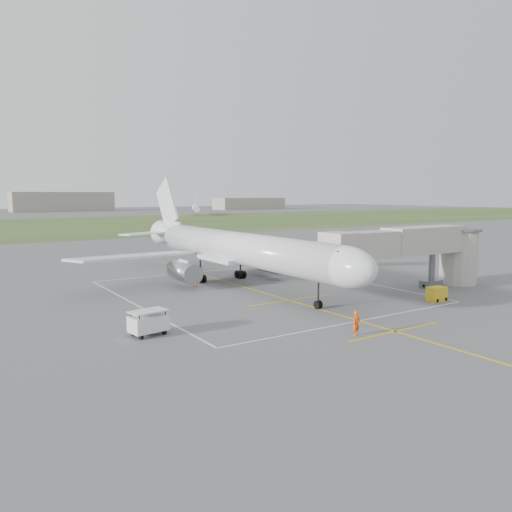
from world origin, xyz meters
TOP-DOWN VIEW (x-y plane):
  - ground at (0.00, 0.00)m, footprint 700.00×700.00m
  - grass_strip at (0.00, 130.00)m, footprint 700.00×120.00m
  - apron_markings at (0.00, -5.82)m, footprint 28.20×60.00m
  - airliner at (-0.00, 0.75)m, footprint 38.93×46.75m
  - jet_bridge at (15.72, -13.50)m, footprint 23.40×5.00m
  - gpu_unit at (12.44, -18.46)m, footprint 1.97×1.41m
  - baggage_cart at (-16.86, -14.19)m, footprint 3.05×2.12m
  - ramp_worker_nose at (-3.44, -23.11)m, footprint 0.77×0.56m
  - ramp_worker_wing at (-4.97, 2.14)m, footprint 1.09×0.96m
  - distant_aircraft at (-4.41, 173.09)m, footprint 189.61×50.98m

SIDE VIEW (x-z plane):
  - ground at x=0.00m, z-range 0.00..0.00m
  - apron_markings at x=0.00m, z-range 0.00..0.01m
  - grass_strip at x=0.00m, z-range 0.00..0.02m
  - gpu_unit at x=12.44m, z-range -0.01..1.45m
  - ramp_worker_wing at x=-4.97m, z-range 0.00..1.88m
  - ramp_worker_nose at x=-3.44m, z-range 0.00..1.94m
  - baggage_cart at x=-16.86m, z-range 0.02..1.98m
  - distant_aircraft at x=-4.41m, z-range -0.84..8.01m
  - airliner at x=0.00m, z-range -2.37..11.15m
  - jet_bridge at x=15.72m, z-range 1.14..8.34m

